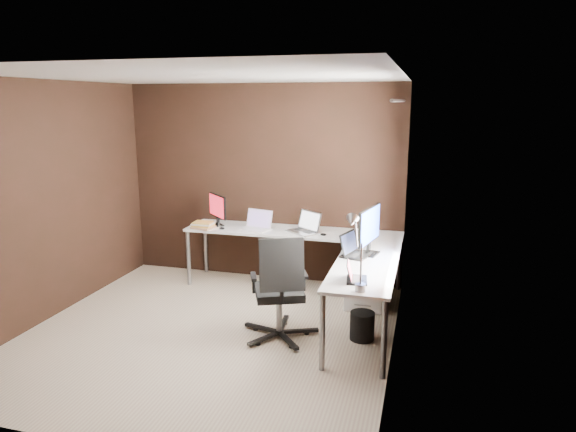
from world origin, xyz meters
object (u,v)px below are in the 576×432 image
(laptop_black_small, at_px, (354,276))
(laptop_white, at_px, (257,225))
(monitor_right, at_px, (369,228))
(drawer_pedestal, at_px, (366,280))
(monitor_left, at_px, (217,208))
(desk_lamp, at_px, (355,242))
(office_chair, at_px, (280,308))
(laptop_silver, at_px, (306,228))
(book_stack, at_px, (203,225))
(wastebasket, at_px, (362,326))
(laptop_black_big, at_px, (354,250))

(laptop_black_small, bearing_deg, laptop_white, 35.23)
(monitor_right, bearing_deg, drawer_pedestal, 20.01)
(monitor_left, relative_size, laptop_white, 0.98)
(desk_lamp, relative_size, office_chair, 0.60)
(laptop_white, bearing_deg, drawer_pedestal, 2.54)
(laptop_silver, distance_m, book_stack, 1.28)
(desk_lamp, xyz_separation_m, wastebasket, (0.02, 0.56, -0.99))
(laptop_black_big, xyz_separation_m, office_chair, (-0.63, -0.58, -0.47))
(drawer_pedestal, relative_size, office_chair, 0.57)
(laptop_silver, relative_size, office_chair, 0.43)
(laptop_black_small, bearing_deg, drawer_pedestal, -6.16)
(laptop_white, distance_m, wastebasket, 1.98)
(laptop_white, height_order, book_stack, laptop_white)
(laptop_black_big, xyz_separation_m, desk_lamp, (0.13, -0.95, 0.35))
(laptop_silver, relative_size, wastebasket, 1.66)
(book_stack, bearing_deg, laptop_black_big, -18.07)
(laptop_black_small, relative_size, office_chair, 0.26)
(laptop_silver, distance_m, wastebasket, 1.61)
(monitor_left, bearing_deg, laptop_silver, 41.61)
(laptop_white, distance_m, office_chair, 1.58)
(laptop_black_big, relative_size, office_chair, 0.39)
(book_stack, relative_size, wastebasket, 1.05)
(desk_lamp, bearing_deg, office_chair, 152.03)
(wastebasket, bearing_deg, office_chair, -166.78)
(drawer_pedestal, distance_m, wastebasket, 0.89)
(laptop_black_big, bearing_deg, laptop_silver, 57.96)
(laptop_silver, height_order, office_chair, office_chair)
(laptop_white, distance_m, laptop_black_small, 2.10)
(drawer_pedestal, xyz_separation_m, wastebasket, (0.07, -0.88, -0.16))
(desk_lamp, bearing_deg, laptop_silver, 113.58)
(drawer_pedestal, bearing_deg, monitor_left, 169.48)
(office_chair, bearing_deg, drawer_pedestal, 33.31)
(book_stack, xyz_separation_m, desk_lamp, (2.11, -1.60, 0.36))
(laptop_silver, distance_m, desk_lamp, 1.97)
(laptop_silver, height_order, wastebasket, laptop_silver)
(laptop_black_big, height_order, laptop_black_small, laptop_black_big)
(desk_lamp, bearing_deg, drawer_pedestal, 90.10)
(desk_lamp, relative_size, wastebasket, 2.31)
(drawer_pedestal, relative_size, laptop_black_small, 2.20)
(monitor_left, xyz_separation_m, desk_lamp, (1.99, -1.80, 0.18))
(laptop_white, bearing_deg, desk_lamp, -35.92)
(book_stack, bearing_deg, drawer_pedestal, -4.55)
(laptop_silver, relative_size, laptop_black_small, 1.68)
(book_stack, relative_size, office_chair, 0.28)
(monitor_right, height_order, laptop_silver, monitor_right)
(wastebasket, bearing_deg, laptop_silver, 125.54)
(book_stack, distance_m, desk_lamp, 2.67)
(monitor_left, xyz_separation_m, laptop_black_small, (1.97, -1.62, -0.18))
(wastebasket, bearing_deg, laptop_white, 141.52)
(book_stack, distance_m, office_chair, 1.88)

